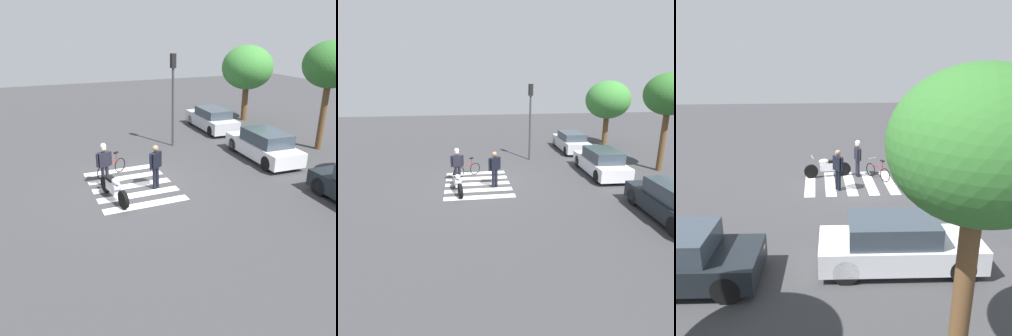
# 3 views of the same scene
# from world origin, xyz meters

# --- Properties ---
(ground_plane) EXTENTS (60.00, 60.00, 0.00)m
(ground_plane) POSITION_xyz_m (0.00, 0.00, 0.00)
(ground_plane) COLOR #38383A
(police_motorcycle) EXTENTS (2.25, 0.68, 1.05)m
(police_motorcycle) POSITION_xyz_m (0.96, -0.98, 0.46)
(police_motorcycle) COLOR black
(police_motorcycle) RESTS_ON ground_plane
(leaning_bicycle) EXTENTS (0.90, 1.45, 0.98)m
(leaning_bicycle) POSITION_xyz_m (-1.36, -0.48, 0.36)
(leaning_bicycle) COLOR black
(leaning_bicycle) RESTS_ON ground_plane
(officer_on_foot) EXTENTS (0.43, 0.61, 1.77)m
(officer_on_foot) POSITION_xyz_m (0.58, 0.80, 1.02)
(officer_on_foot) COLOR black
(officer_on_foot) RESTS_ON ground_plane
(officer_by_motorcycle) EXTENTS (0.30, 0.65, 1.77)m
(officer_by_motorcycle) POSITION_xyz_m (-0.46, -0.98, 1.02)
(officer_by_motorcycle) COLOR black
(officer_by_motorcycle) RESTS_ON ground_plane
(crosswalk_stripes) EXTENTS (4.05, 3.20, 0.01)m
(crosswalk_stripes) POSITION_xyz_m (0.00, 0.00, 0.00)
(crosswalk_stripes) COLOR silver
(crosswalk_stripes) RESTS_ON ground_plane
(car_silver_sedan) EXTENTS (4.37, 1.85, 1.36)m
(car_silver_sedan) POSITION_xyz_m (-6.44, 7.15, 0.65)
(car_silver_sedan) COLOR black
(car_silver_sedan) RESTS_ON ground_plane
(car_white_van) EXTENTS (4.40, 1.86, 1.43)m
(car_white_van) POSITION_xyz_m (-0.66, 6.79, 0.68)
(car_white_van) COLOR black
(car_white_van) RESTS_ON ground_plane
(traffic_light_pole) EXTENTS (0.34, 0.26, 4.77)m
(traffic_light_pole) POSITION_xyz_m (-4.28, 3.59, 3.16)
(traffic_light_pole) COLOR #38383D
(traffic_light_pole) RESTS_ON ground_plane
(street_tree_near) EXTENTS (3.35, 3.35, 4.94)m
(street_tree_near) POSITION_xyz_m (-7.82, 10.45, 3.49)
(street_tree_near) COLOR brown
(street_tree_near) RESTS_ON ground_plane
(street_tree_mid) EXTENTS (2.66, 2.66, 5.42)m
(street_tree_mid) POSITION_xyz_m (-0.85, 10.45, 4.23)
(street_tree_mid) COLOR brown
(street_tree_mid) RESTS_ON ground_plane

